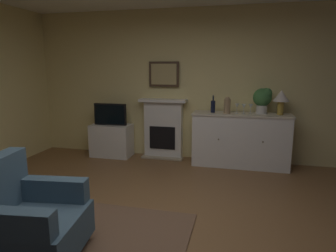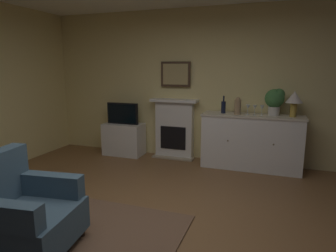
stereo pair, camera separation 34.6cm
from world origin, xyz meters
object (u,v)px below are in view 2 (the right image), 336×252
Objects in this scene: wine_glass_left at (248,107)px; tv_cabinet at (124,139)px; fireplace_unit at (175,129)px; potted_plant_small at (275,99)px; armchair at (22,213)px; table_lamp at (294,99)px; wine_glass_center at (255,108)px; vase_decorative at (238,106)px; wine_glass_right at (262,108)px; tv_set at (123,113)px; wine_bottle at (223,107)px; potted_plant_fern at (3,170)px; sideboard_cabinet at (251,142)px; framed_picture at (176,74)px.

wine_glass_left reaches higher than tv_cabinet.
tv_cabinet is at bearing -170.55° from fireplace_unit.
potted_plant_small is 0.47× the size of armchair.
table_lamp reaches higher than wine_glass_center.
tv_cabinet is at bearing 178.25° from vase_decorative.
potted_plant_small reaches higher than armchair.
wine_glass_right reaches higher than armchair.
tv_set is 0.67× the size of armchair.
potted_plant_fern is (-2.73, -2.00, -0.76)m from wine_bottle.
armchair is (-1.78, -3.07, -0.07)m from sideboard_cabinet.
wine_glass_left is (0.40, -0.02, 0.01)m from wine_bottle.
fireplace_unit is 3.91× the size of vase_decorative.
wine_glass_left reaches higher than armchair.
tv_set is at bearing 101.01° from armchair.
tv_cabinet is (-2.29, 0.04, -0.73)m from wine_glass_left.
framed_picture is 1.54m from wine_glass_center.
framed_picture is 1.08m from wine_bottle.
framed_picture is at bearing 13.31° from tv_set.
table_lamp is 1.10m from wine_bottle.
vase_decorative is at bearing -168.17° from sideboard_cabinet.
potted_plant_fern is (-3.24, -1.95, -0.78)m from wine_glass_center.
wine_bottle is 3.47m from potted_plant_fern.
wine_glass_center is at bearing -5.68° from wine_bottle.
tv_cabinet is at bearing -167.99° from framed_picture.
tv_set is (-0.00, -0.02, 0.50)m from tv_cabinet.
tv_cabinet is 3.14m from armchair.
wine_bottle reaches higher than tv_cabinet.
table_lamp is 0.70m from wine_glass_left.
wine_bottle is 0.25m from vase_decorative.
sideboard_cabinet is 2.62× the size of tv_set.
armchair is (-1.70, -3.05, -0.65)m from wine_glass_left.
tv_cabinet is 0.82× the size of armchair.
vase_decorative is 3.45m from armchair.
potted_plant_fern is 1.00× the size of potted_plant_small.
sideboard_cabinet is 0.59m from wine_glass_right.
potted_plant_fern is at bearing -112.54° from tv_cabinet.
wine_glass_left is at bearing -10.44° from framed_picture.
wine_bottle is at bearing -0.45° from tv_cabinet.
potted_plant_fern is 1.79m from armchair.
wine_glass_right reaches higher than potted_plant_fern.
framed_picture is 3.33× the size of wine_glass_left.
wine_glass_center is 0.27m from vase_decorative.
wine_glass_center is at bearing -1.01° from tv_set.
fireplace_unit reaches higher than tv_cabinet.
vase_decorative is 2.26m from tv_cabinet.
tv_cabinet is at bearing 67.46° from potted_plant_fern.
table_lamp is at bearing 5.01° from wine_glass_center.
framed_picture reaches higher than tv_set.
vase_decorative reaches higher than wine_glass_left.
table_lamp is 3.10m from tv_cabinet.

